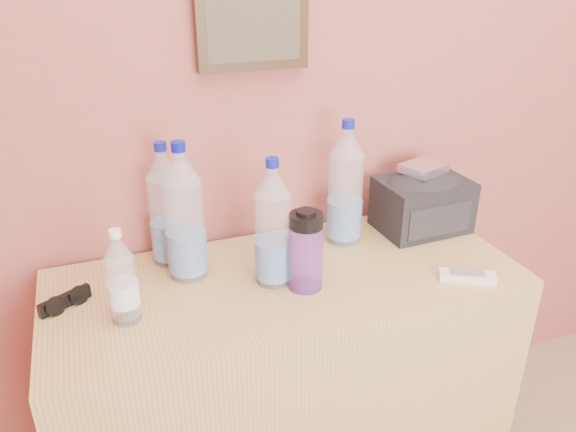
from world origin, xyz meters
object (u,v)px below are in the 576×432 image
object	(u,v)px
pet_large_a	(167,211)
pet_small	(122,282)
pet_large_d	(273,229)
pet_large_c	(345,189)
toiletry_bag	(422,202)
sunglasses	(65,301)
foil_packet	(423,168)
pet_large_b	(184,219)
dresser	(287,388)
ac_remote	(467,276)
nalgene_bottle	(306,250)

from	to	relation	value
pet_large_a	pet_small	xyz separation A→B (m)	(-0.15, -0.24, -0.05)
pet_large_d	pet_large_c	bearing A→B (deg)	28.36
pet_large_a	toiletry_bag	bearing A→B (deg)	-5.13
pet_large_c	sunglasses	xyz separation A→B (m)	(-0.78, -0.08, -0.15)
pet_large_c	pet_large_d	size ratio (longest dim) A/B	1.09
sunglasses	foil_packet	xyz separation A→B (m)	(1.04, 0.09, 0.18)
pet_large_d	pet_large_a	bearing A→B (deg)	139.24
pet_large_b	pet_large_d	distance (m)	0.23
dresser	pet_large_b	world-z (taller)	pet_large_b
pet_large_a	ac_remote	world-z (taller)	pet_large_a
toiletry_bag	foil_packet	bearing A→B (deg)	83.03
pet_large_a	foil_packet	bearing A→B (deg)	-3.89
pet_small	nalgene_bottle	size ratio (longest dim) A/B	1.09
pet_small	sunglasses	distance (m)	0.19
pet_large_c	sunglasses	size ratio (longest dim) A/B	2.80
dresser	pet_large_c	bearing A→B (deg)	30.51
pet_large_c	toiletry_bag	xyz separation A→B (m)	(0.26, -0.01, -0.07)
pet_large_b	dresser	bearing A→B (deg)	-21.97
nalgene_bottle	pet_large_b	bearing A→B (deg)	148.69
pet_large_b	pet_large_d	world-z (taller)	pet_large_b
pet_large_c	pet_small	size ratio (longest dim) A/B	1.57
nalgene_bottle	ac_remote	distance (m)	0.44
pet_large_b	toiletry_bag	bearing A→B (deg)	1.95
pet_large_d	nalgene_bottle	distance (m)	0.10
pet_small	ac_remote	distance (m)	0.87
pet_small	nalgene_bottle	world-z (taller)	pet_small
pet_large_d	dresser	bearing A→B (deg)	14.42
pet_large_c	toiletry_bag	bearing A→B (deg)	-2.77
pet_large_c	sunglasses	bearing A→B (deg)	-173.84
dresser	sunglasses	distance (m)	0.69
nalgene_bottle	foil_packet	bearing A→B (deg)	23.92
pet_large_a	toiletry_bag	size ratio (longest dim) A/B	1.30
dresser	toiletry_bag	xyz separation A→B (m)	(0.49, 0.12, 0.48)
pet_large_d	foil_packet	size ratio (longest dim) A/B	2.79
pet_large_b	pet_small	size ratio (longest dim) A/B	1.58
pet_large_a	ac_remote	xyz separation A→B (m)	(0.71, -0.37, -0.14)
dresser	pet_large_d	xyz separation A→B (m)	(-0.04, -0.01, 0.54)
pet_large_a	ac_remote	distance (m)	0.82
pet_large_a	toiletry_bag	distance (m)	0.77
nalgene_bottle	sunglasses	xyz separation A→B (m)	(-0.58, 0.12, -0.09)
nalgene_bottle	toiletry_bag	world-z (taller)	nalgene_bottle
pet_large_c	nalgene_bottle	distance (m)	0.29
pet_large_b	foil_packet	size ratio (longest dim) A/B	3.05
dresser	toiletry_bag	size ratio (longest dim) A/B	4.71
pet_large_c	ac_remote	bearing A→B (deg)	-56.75
pet_large_a	pet_large_d	size ratio (longest dim) A/B	1.01
sunglasses	dresser	bearing A→B (deg)	-34.52
dresser	pet_large_b	bearing A→B (deg)	158.03
pet_large_a	foil_packet	size ratio (longest dim) A/B	2.83
pet_large_b	sunglasses	xyz separation A→B (m)	(-0.31, -0.05, -0.15)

